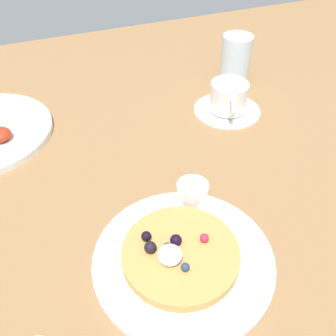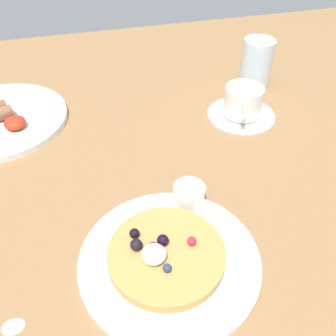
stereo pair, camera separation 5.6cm
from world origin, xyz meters
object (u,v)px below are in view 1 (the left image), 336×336
at_px(pancake_plate, 183,259).
at_px(coffee_saucer, 227,110).
at_px(syrup_ramekin, 192,192).
at_px(coffee_cup, 229,96).
at_px(water_glass, 236,59).

xyz_separation_m(pancake_plate, coffee_saucer, (0.24, 0.31, -0.00)).
bearing_deg(syrup_ramekin, coffee_cup, 49.88).
bearing_deg(syrup_ramekin, water_glass, 51.77).
height_order(coffee_saucer, water_glass, water_glass).
distance_m(syrup_ramekin, coffee_cup, 0.28).
relative_size(pancake_plate, coffee_saucer, 1.76).
height_order(pancake_plate, water_glass, water_glass).
bearing_deg(syrup_ramekin, coffee_saucer, 49.99).
relative_size(syrup_ramekin, coffee_cup, 0.47).
xyz_separation_m(coffee_cup, water_glass, (0.08, 0.12, 0.02)).
relative_size(syrup_ramekin, water_glass, 0.46).
distance_m(syrup_ramekin, coffee_saucer, 0.29).
bearing_deg(pancake_plate, syrup_ramekin, 59.13).
bearing_deg(coffee_saucer, syrup_ramekin, -130.01).
distance_m(pancake_plate, water_glass, 0.54).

